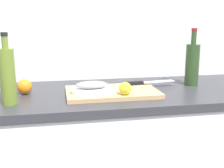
% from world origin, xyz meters
% --- Properties ---
extents(back_wall, '(3.20, 0.05, 2.50)m').
position_xyz_m(back_wall, '(0.00, 0.33, 1.25)').
color(back_wall, white).
rests_on(back_wall, ground_plane).
extents(cutting_board, '(0.44, 0.27, 0.02)m').
position_xyz_m(cutting_board, '(-0.05, -0.06, 0.91)').
color(cutting_board, tan).
rests_on(cutting_board, kitchen_counter).
extents(white_plate, '(0.20, 0.20, 0.01)m').
position_xyz_m(white_plate, '(-0.15, -0.07, 0.93)').
color(white_plate, white).
rests_on(white_plate, cutting_board).
extents(fish_fillet, '(0.15, 0.07, 0.04)m').
position_xyz_m(fish_fillet, '(-0.15, -0.07, 0.95)').
color(fish_fillet, '#999E99').
rests_on(fish_fillet, white_plate).
extents(chef_knife, '(0.29, 0.06, 0.02)m').
position_xyz_m(chef_knife, '(0.13, 0.03, 0.93)').
color(chef_knife, silver).
rests_on(chef_knife, cutting_board).
extents(lemon_0, '(0.06, 0.06, 0.06)m').
position_xyz_m(lemon_0, '(-0.01, -0.16, 0.95)').
color(lemon_0, yellow).
rests_on(lemon_0, cutting_board).
extents(olive_oil_bottle, '(0.06, 0.06, 0.30)m').
position_xyz_m(olive_oil_bottle, '(-0.51, -0.15, 1.03)').
color(olive_oil_bottle, olive).
rests_on(olive_oil_bottle, kitchen_counter).
extents(wine_bottle, '(0.07, 0.07, 0.31)m').
position_xyz_m(wine_bottle, '(0.41, 0.05, 1.02)').
color(wine_bottle, '#2D4723').
rests_on(wine_bottle, kitchen_counter).
extents(orange_2, '(0.07, 0.07, 0.07)m').
position_xyz_m(orange_2, '(-0.47, 0.02, 0.94)').
color(orange_2, orange).
rests_on(orange_2, kitchen_counter).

